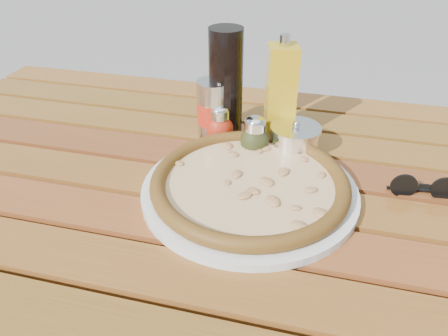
% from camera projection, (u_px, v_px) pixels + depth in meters
% --- Properties ---
extents(table, '(1.40, 0.90, 0.75)m').
position_uv_depth(table, '(221.00, 223.00, 0.79)').
color(table, '#341C0B').
rests_on(table, ground).
extents(plate, '(0.46, 0.46, 0.01)m').
position_uv_depth(plate, '(249.00, 190.00, 0.73)').
color(plate, silver).
rests_on(plate, table).
extents(pizza, '(0.43, 0.43, 0.03)m').
position_uv_depth(pizza, '(250.00, 183.00, 0.72)').
color(pizza, '#F9E3B2').
rests_on(pizza, plate).
extents(pepper_shaker, '(0.07, 0.07, 0.08)m').
position_uv_depth(pepper_shaker, '(220.00, 125.00, 0.86)').
color(pepper_shaker, red).
rests_on(pepper_shaker, table).
extents(oregano_shaker, '(0.06, 0.06, 0.08)m').
position_uv_depth(oregano_shaker, '(255.00, 137.00, 0.82)').
color(oregano_shaker, '#343C18').
rests_on(oregano_shaker, table).
extents(dark_bottle, '(0.08, 0.08, 0.22)m').
position_uv_depth(dark_bottle, '(226.00, 85.00, 0.85)').
color(dark_bottle, black).
rests_on(dark_bottle, table).
extents(soda_can, '(0.09, 0.09, 0.12)m').
position_uv_depth(soda_can, '(214.00, 110.00, 0.87)').
color(soda_can, silver).
rests_on(soda_can, table).
extents(olive_oil_cruet, '(0.07, 0.07, 0.21)m').
position_uv_depth(olive_oil_cruet, '(281.00, 93.00, 0.85)').
color(olive_oil_cruet, '#BF9614').
rests_on(olive_oil_cruet, table).
extents(parmesan_tin, '(0.10, 0.10, 0.07)m').
position_uv_depth(parmesan_tin, '(295.00, 140.00, 0.83)').
color(parmesan_tin, white).
rests_on(parmesan_tin, table).
extents(sunglasses, '(0.11, 0.03, 0.04)m').
position_uv_depth(sunglasses, '(423.00, 188.00, 0.72)').
color(sunglasses, black).
rests_on(sunglasses, table).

